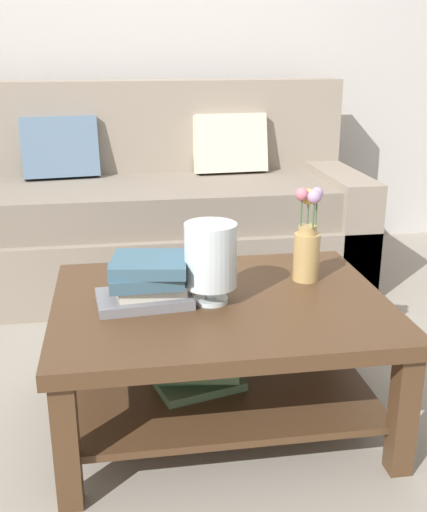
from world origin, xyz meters
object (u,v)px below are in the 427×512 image
(glass_hurricane_vase, at_px, (211,257))
(flower_pitcher, at_px, (307,242))
(couch, at_px, (155,215))
(book_stack_main, at_px, (147,281))
(coffee_table, at_px, (219,334))

(glass_hurricane_vase, height_order, flower_pitcher, flower_pitcher)
(couch, bearing_deg, flower_pitcher, -70.83)
(couch, bearing_deg, glass_hurricane_vase, -86.60)
(book_stack_main, relative_size, flower_pitcher, 0.94)
(book_stack_main, xyz_separation_m, glass_hurricane_vase, (0.20, -0.03, 0.08))
(coffee_table, distance_m, book_stack_main, 0.31)
(couch, relative_size, book_stack_main, 6.90)
(coffee_table, bearing_deg, book_stack_main, 175.90)
(couch, xyz_separation_m, glass_hurricane_vase, (0.09, -1.44, 0.24))
(coffee_table, bearing_deg, flower_pitcher, 21.59)
(couch, relative_size, glass_hurricane_vase, 8.25)
(coffee_table, height_order, glass_hurricane_vase, glass_hurricane_vase)
(couch, distance_m, glass_hurricane_vase, 1.47)
(couch, relative_size, flower_pitcher, 6.51)
(coffee_table, xyz_separation_m, glass_hurricane_vase, (-0.03, -0.02, 0.28))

